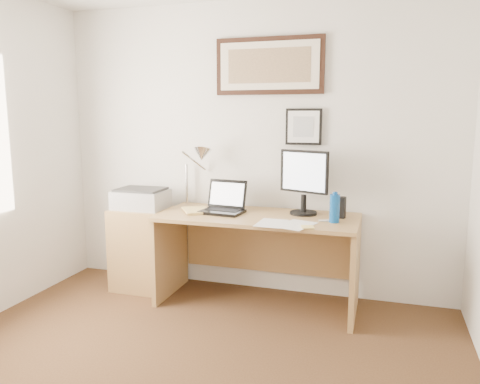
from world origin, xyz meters
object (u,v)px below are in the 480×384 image
at_px(water_bottle, 335,209).
at_px(book, 184,211).
at_px(desk, 260,241).
at_px(lcd_monitor, 304,179).
at_px(printer, 141,198).
at_px(laptop, 224,205).
at_px(side_cabinet, 143,249).

distance_m(water_bottle, book, 1.23).
xyz_separation_m(water_bottle, desk, (-0.62, 0.15, -0.34)).
relative_size(lcd_monitor, printer, 1.18).
bearing_deg(printer, book, -16.04).
xyz_separation_m(desk, printer, (-1.08, -0.02, 0.30)).
bearing_deg(printer, desk, 1.12).
relative_size(book, laptop, 0.77).
bearing_deg(book, desk, 14.58).
height_order(laptop, printer, laptop).
bearing_deg(desk, lcd_monitor, 10.00).
height_order(book, laptop, laptop).
bearing_deg(laptop, desk, 8.73).
bearing_deg(book, laptop, 19.98).
bearing_deg(lcd_monitor, book, -167.06).
bearing_deg(side_cabinet, book, -14.84).
distance_m(side_cabinet, lcd_monitor, 1.57).
bearing_deg(desk, side_cabinet, -178.11).
xyz_separation_m(water_bottle, printer, (-1.70, 0.13, -0.04)).
xyz_separation_m(book, desk, (0.61, 0.16, -0.25)).
bearing_deg(desk, book, -165.42).
relative_size(water_bottle, printer, 0.48).
bearing_deg(laptop, book, -160.02).
xyz_separation_m(water_bottle, laptop, (-0.91, 0.11, -0.05)).
height_order(water_bottle, book, water_bottle).
distance_m(side_cabinet, water_bottle, 1.76).
height_order(book, printer, printer).
xyz_separation_m(water_bottle, lcd_monitor, (-0.27, 0.21, 0.18)).
bearing_deg(desk, laptop, -171.27).
distance_m(water_bottle, desk, 0.72).
height_order(side_cabinet, laptop, laptop).
bearing_deg(water_bottle, lcd_monitor, 141.65).
distance_m(water_bottle, printer, 1.70).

